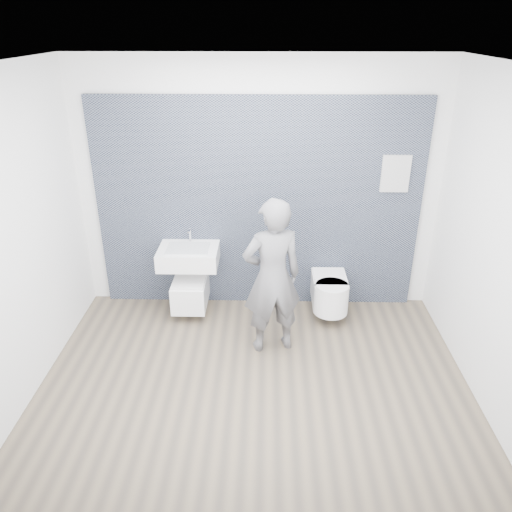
{
  "coord_description": "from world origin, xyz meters",
  "views": [
    {
      "loc": [
        0.11,
        -3.79,
        3.09
      ],
      "look_at": [
        0.0,
        0.6,
        1.0
      ],
      "focal_mm": 35.0,
      "sensor_mm": 36.0,
      "label": 1
    }
  ],
  "objects_px": {
    "washbasin": "(189,256)",
    "visitor": "(272,277)",
    "toilet_square": "(190,290)",
    "toilet_rounded": "(330,293)"
  },
  "relations": [
    {
      "from": "toilet_square",
      "to": "washbasin",
      "type": "bearing_deg",
      "value": 90.0
    },
    {
      "from": "washbasin",
      "to": "toilet_rounded",
      "type": "height_order",
      "value": "washbasin"
    },
    {
      "from": "washbasin",
      "to": "visitor",
      "type": "relative_size",
      "value": 0.4
    },
    {
      "from": "toilet_square",
      "to": "visitor",
      "type": "distance_m",
      "value": 1.25
    },
    {
      "from": "toilet_square",
      "to": "visitor",
      "type": "bearing_deg",
      "value": -35.42
    },
    {
      "from": "toilet_rounded",
      "to": "visitor",
      "type": "bearing_deg",
      "value": -137.7
    },
    {
      "from": "toilet_rounded",
      "to": "visitor",
      "type": "relative_size",
      "value": 0.4
    },
    {
      "from": "washbasin",
      "to": "visitor",
      "type": "xyz_separation_m",
      "value": [
        0.92,
        -0.68,
        0.1
      ]
    },
    {
      "from": "toilet_square",
      "to": "toilet_rounded",
      "type": "relative_size",
      "value": 1.09
    },
    {
      "from": "toilet_rounded",
      "to": "toilet_square",
      "type": "bearing_deg",
      "value": 177.9
    }
  ]
}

